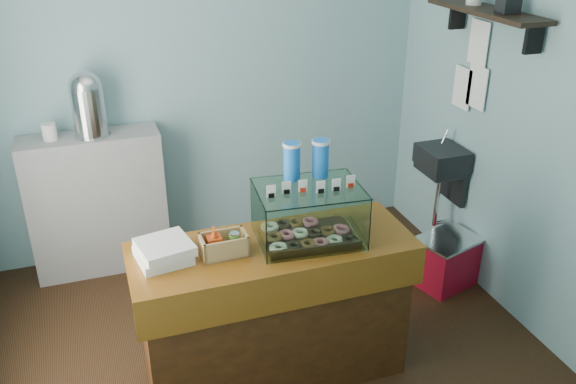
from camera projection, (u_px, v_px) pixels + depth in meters
name	position (u px, v px, depth m)	size (l,w,h in m)	color
ground	(263.00, 344.00, 4.00)	(3.50, 3.50, 0.00)	black
room_shell	(261.00, 92.00, 3.27)	(3.54, 3.04, 2.82)	#7CACB6
counter	(274.00, 310.00, 3.58)	(1.60, 0.60, 0.90)	#48240D
back_shelf	(98.00, 204.00, 4.62)	(1.00, 0.32, 1.10)	gray
display_case	(307.00, 210.00, 3.41)	(0.62, 0.47, 0.54)	#33200F
condiment_crate	(223.00, 245.00, 3.27)	(0.25, 0.15, 0.18)	tan
pastry_boxes	(164.00, 251.00, 3.23)	(0.32, 0.32, 0.11)	white
coffee_urn	(88.00, 103.00, 4.27)	(0.26, 0.26, 0.47)	silver
red_cooler	(446.00, 261.00, 4.56)	(0.52, 0.45, 0.39)	#AA0D24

